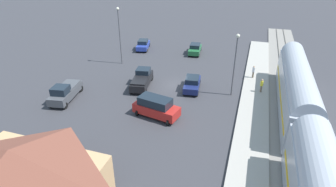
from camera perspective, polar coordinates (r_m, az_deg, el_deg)
name	(u,v)px	position (r m, az deg, el deg)	size (l,w,h in m)	color
ground_plane	(176,86)	(36.17, 1.71, 1.67)	(200.00, 200.00, 0.00)	#38383D
railway_track	(290,101)	(35.32, 24.05, -1.40)	(4.80, 70.00, 0.30)	gray
platform	(255,95)	(34.96, 17.63, -0.39)	(3.20, 46.00, 0.30)	#A8A399
passenger_train	(307,136)	(24.34, 26.91, -7.85)	(2.93, 37.18, 4.98)	#ADB2BC
station_building	(18,181)	(20.62, -28.71, -15.70)	(10.33, 7.96, 5.25)	tan
pedestrian_on_platform	(254,71)	(39.18, 17.39, 4.52)	(0.36, 0.36, 1.71)	brown
pedestrian_waiting_far	(262,85)	(35.33, 18.92, 1.75)	(0.36, 0.36, 1.71)	brown
sedan_navy	(192,83)	(34.85, 5.05, 2.12)	(2.42, 4.71, 1.74)	navy
sedan_blue	(143,45)	(50.11, -5.21, 10.10)	(2.83, 4.80, 1.74)	#283D9E
pickup_charcoal	(65,92)	(34.46, -20.63, 0.31)	(2.93, 5.67, 2.14)	#47494F
suv_red	(156,107)	(28.95, -2.52, -2.80)	(5.19, 3.12, 2.22)	red
pickup_black	(142,79)	(35.66, -5.45, 2.98)	(2.85, 5.66, 2.14)	black
sedan_green	(195,49)	(47.89, 5.64, 9.25)	(2.31, 4.67, 1.74)	#236638
light_pole_near_platform	(235,58)	(32.75, 13.85, 7.18)	(0.44, 0.44, 7.63)	#515156
light_pole_lot_center	(119,30)	(42.58, -10.10, 12.93)	(0.44, 0.44, 8.62)	#515156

